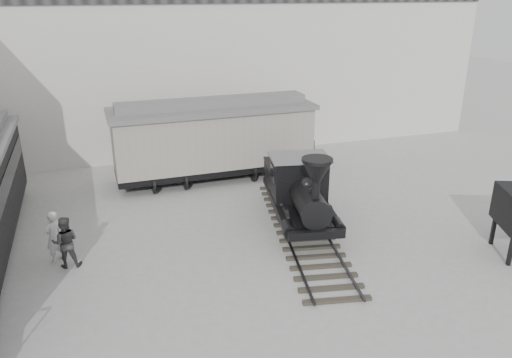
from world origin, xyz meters
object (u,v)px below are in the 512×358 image
object	(u,v)px
visitor_a	(54,237)
visitor_b	(65,242)
boxcar	(213,137)
locomotive	(300,195)

from	to	relation	value
visitor_a	visitor_b	bearing A→B (deg)	86.97
boxcar	visitor_b	xyz separation A→B (m)	(-6.61, -6.64, -1.17)
boxcar	visitor_a	size ratio (longest dim) A/B	5.27
visitor_a	visitor_b	size ratio (longest dim) A/B	1.03
locomotive	visitor_a	xyz separation A→B (m)	(-8.97, -0.10, -0.34)
locomotive	boxcar	distance (m)	6.43
locomotive	visitor_a	size ratio (longest dim) A/B	5.36
boxcar	visitor_a	world-z (taller)	boxcar
visitor_b	visitor_a	bearing A→B (deg)	-47.59
locomotive	visitor_b	distance (m)	8.62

